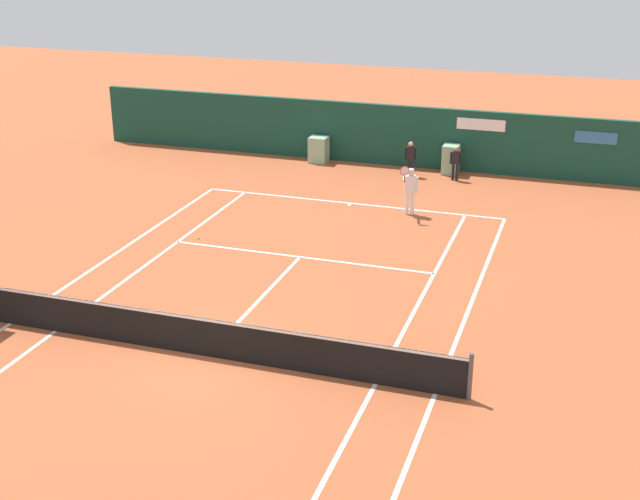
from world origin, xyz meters
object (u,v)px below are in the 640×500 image
(ball_kid_centre_post, at_px, (456,161))
(tennis_ball_near_service_line, at_px, (198,238))
(player_on_baseline, at_px, (410,187))
(ball_kid_right_post, at_px, (410,156))

(ball_kid_centre_post, height_order, tennis_ball_near_service_line, ball_kid_centre_post)
(player_on_baseline, relative_size, ball_kid_centre_post, 1.40)
(ball_kid_right_post, bearing_deg, tennis_ball_near_service_line, 51.49)
(tennis_ball_near_service_line, bearing_deg, ball_kid_right_post, 61.82)
(ball_kid_centre_post, bearing_deg, ball_kid_right_post, -2.77)
(ball_kid_centre_post, bearing_deg, player_on_baseline, 77.69)
(player_on_baseline, height_order, ball_kid_right_post, player_on_baseline)
(ball_kid_right_post, relative_size, ball_kid_centre_post, 1.05)
(ball_kid_centre_post, xyz_separation_m, tennis_ball_near_service_line, (-6.44, -8.79, -0.71))
(ball_kid_right_post, height_order, ball_kid_centre_post, ball_kid_right_post)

